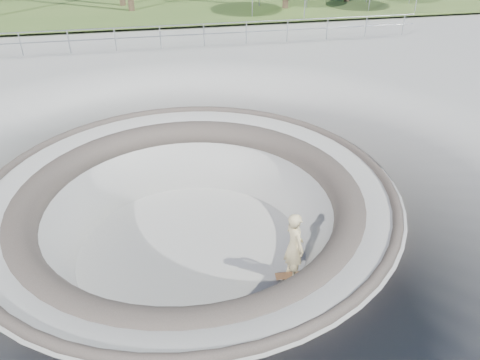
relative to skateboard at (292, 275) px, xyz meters
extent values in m
plane|color=#989893|center=(-2.29, 1.61, 1.83)|extent=(180.00, 180.00, 0.00)
torus|color=#989893|center=(-2.29, 1.61, -0.17)|extent=(14.00, 14.00, 4.00)
cylinder|color=#989893|center=(-2.29, 1.61, -0.12)|extent=(6.60, 6.60, 0.10)
torus|color=#4F463F|center=(-2.29, 1.61, 1.81)|extent=(10.24, 10.24, 0.24)
torus|color=#4F463F|center=(-2.29, 1.61, 1.38)|extent=(8.91, 8.91, 0.81)
ellipsoid|color=brown|center=(5.71, 61.61, -6.03)|extent=(61.60, 44.00, 28.60)
cylinder|color=gray|center=(-2.29, 13.61, 3.00)|extent=(25.00, 0.05, 0.05)
cylinder|color=gray|center=(-2.29, 13.61, 2.55)|extent=(25.00, 0.05, 0.05)
cube|color=brown|center=(0.00, 0.00, 0.01)|extent=(0.84, 0.30, 0.02)
cylinder|color=#A4A5A9|center=(0.00, 0.00, -0.03)|extent=(0.05, 0.17, 0.04)
cylinder|color=#A4A5A9|center=(0.00, 0.00, -0.03)|extent=(0.05, 0.17, 0.04)
cylinder|color=beige|center=(0.00, 0.00, -0.04)|extent=(0.07, 0.04, 0.06)
cylinder|color=beige|center=(0.00, 0.00, -0.04)|extent=(0.07, 0.04, 0.06)
cylinder|color=beige|center=(0.00, 0.00, -0.04)|extent=(0.07, 0.04, 0.06)
cylinder|color=beige|center=(0.00, 0.00, -0.04)|extent=(0.07, 0.04, 0.06)
imported|color=#CDBA84|center=(0.00, 0.00, 0.93)|extent=(0.56, 0.74, 1.83)
camera|label=1|loc=(-2.95, -8.21, 8.04)|focal=35.00mm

